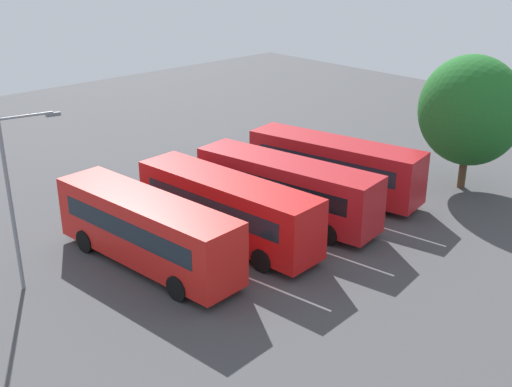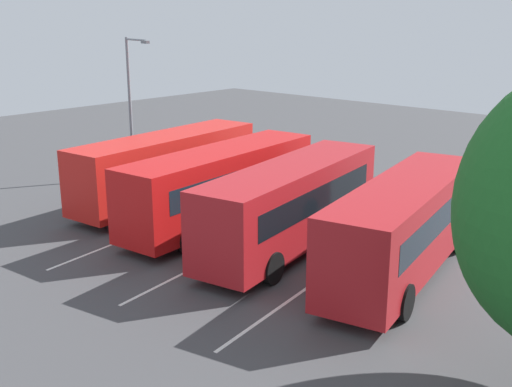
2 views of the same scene
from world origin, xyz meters
The scene contains 10 objects.
ground_plane centered at (0.00, 0.00, 0.00)m, with size 73.35×73.35×0.00m, color #424244.
bus_far_left centered at (0.29, -6.22, 1.78)m, with size 10.26×4.28×3.21m.
bus_center_left centered at (-0.28, -1.84, 1.78)m, with size 10.25×3.98×3.21m.
bus_center_right centered at (-0.13, 2.00, 1.78)m, with size 10.17×3.24×3.21m.
bus_far_right centered at (0.47, 6.12, 1.78)m, with size 10.17×3.24×3.21m.
pedestrian centered at (5.95, 4.95, 0.99)m, with size 0.37×0.37×1.69m.
street_lamp centered at (2.26, 10.88, 4.26)m, with size 0.66×2.40×7.38m.
lane_stripe_outer_left centered at (0.00, -4.14, 0.00)m, with size 15.42×0.12×0.01m, color silver.
lane_stripe_inner_left centered at (0.00, 0.00, 0.00)m, with size 15.42×0.12×0.01m, color silver.
lane_stripe_inner_right centered at (0.00, 4.14, 0.00)m, with size 15.42×0.12×0.01m, color silver.
Camera 2 is at (-17.98, -15.98, 8.53)m, focal length 44.77 mm.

